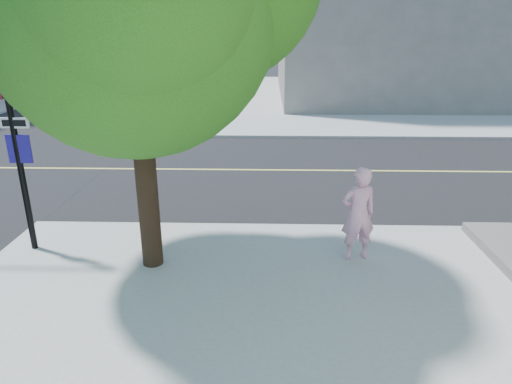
{
  "coord_description": "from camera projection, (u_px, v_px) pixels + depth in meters",
  "views": [
    {
      "loc": [
        4.21,
        -9.26,
        4.18
      ],
      "look_at": [
        3.98,
        -1.2,
        1.3
      ],
      "focal_mm": 31.79,
      "sensor_mm": 36.0,
      "label": 1
    }
  ],
  "objects": [
    {
      "name": "ground",
      "position": [
        81.0,
        227.0,
        10.23
      ],
      "size": [
        140.0,
        140.0,
        0.0
      ],
      "primitive_type": "plane",
      "color": "black",
      "rests_on": "ground"
    },
    {
      "name": "road_ew",
      "position": [
        136.0,
        169.0,
        14.47
      ],
      "size": [
        140.0,
        9.0,
        0.01
      ],
      "primitive_type": "cube",
      "color": "black",
      "rests_on": "ground"
    },
    {
      "name": "sidewalk_ne",
      "position": [
        408.0,
        96.0,
        30.1
      ],
      "size": [
        29.0,
        25.0,
        0.12
      ],
      "primitive_type": "cube",
      "color": "#A1A1A1",
      "rests_on": "ground"
    },
    {
      "name": "man_on_phone",
      "position": [
        358.0,
        214.0,
        8.29
      ],
      "size": [
        0.73,
        0.56,
        1.79
      ],
      "primitive_type": "imported",
      "rotation": [
        0.0,
        0.0,
        3.36
      ],
      "color": "#F9A7C5",
      "rests_on": "sidewalk_se"
    }
  ]
}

